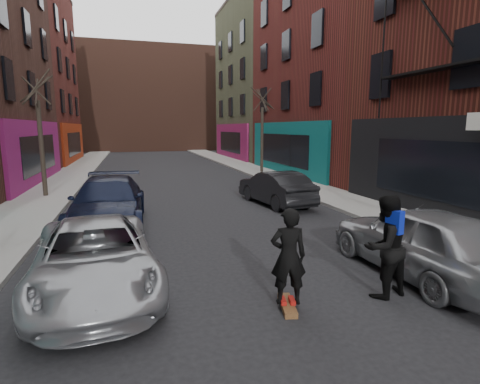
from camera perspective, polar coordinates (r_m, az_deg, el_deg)
sidewalk_left at (r=30.69m, az=-23.33°, el=3.24°), size 2.50×84.00×0.13m
sidewalk_right at (r=31.67m, az=-0.24°, el=4.22°), size 2.50×84.00×0.13m
buildings_right at (r=23.31m, az=29.51°, el=20.63°), size 12.00×56.00×16.00m
building_far at (r=56.48m, az=-14.12°, el=13.41°), size 40.00×10.00×14.00m
tree_left_far at (r=18.68m, az=-28.26°, el=9.41°), size 2.00×2.00×6.50m
tree_right_far at (r=25.79m, az=3.39°, el=10.65°), size 2.00×2.00×6.80m
parked_left_far at (r=7.82m, az=-21.23°, el=-9.23°), size 2.63×4.98×1.34m
parked_left_end at (r=12.59m, az=-19.41°, el=-1.55°), size 2.42×5.44×1.55m
parked_right_far at (r=8.86m, az=26.05°, el=-6.65°), size 1.89×4.55×1.54m
parked_right_end at (r=15.43m, az=5.41°, el=0.66°), size 2.04×4.37×1.39m
skateboard at (r=6.90m, az=7.22°, el=-16.76°), size 0.39×0.83×0.10m
skateboarder at (r=6.55m, az=7.39°, el=-9.69°), size 0.70×0.54×1.70m
pedestrian at (r=7.46m, az=21.18°, el=-7.70°), size 1.07×0.91×1.92m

